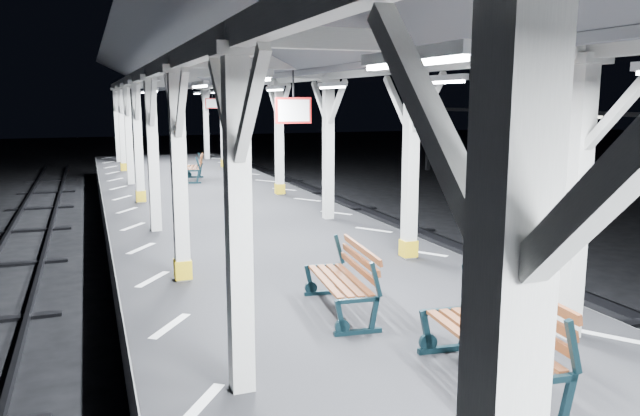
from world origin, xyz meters
TOP-DOWN VIEW (x-y plane):
  - ground at (0.00, 0.00)m, footprint 120.00×120.00m
  - platform at (0.00, 0.00)m, footprint 6.00×50.00m
  - hazard_stripes_left at (-2.45, 0.00)m, footprint 1.00×48.00m
  - hazard_stripes_right at (2.45, 0.00)m, footprint 1.00×48.00m
  - track_right at (5.00, 0.00)m, footprint 2.20×60.00m
  - canopy at (0.00, -0.02)m, footprint 5.40×49.00m
  - bench_near at (0.40, -2.82)m, footprint 0.89×1.95m
  - bench_mid at (-0.17, -0.29)m, footprint 0.80×1.72m
  - bench_far at (0.20, 14.15)m, footprint 0.98×1.79m

SIDE VIEW (x-z plane):
  - ground at x=0.00m, z-range 0.00..0.00m
  - track_right at x=5.00m, z-range 0.00..0.16m
  - platform at x=0.00m, z-range 0.00..1.00m
  - hazard_stripes_left at x=-2.45m, z-range 1.00..1.01m
  - hazard_stripes_right at x=2.45m, z-range 1.00..1.01m
  - bench_mid at x=-0.17m, z-range 1.03..1.93m
  - bench_far at x=0.20m, z-range 1.03..1.95m
  - bench_near at x=0.40m, z-range 1.03..2.06m
  - canopy at x=0.00m, z-range 2.23..6.88m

